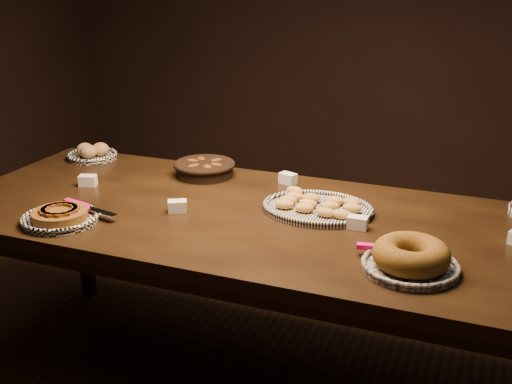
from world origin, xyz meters
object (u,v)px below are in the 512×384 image
at_px(buffet_table, 254,232).
at_px(apple_tart_plate, 60,217).
at_px(madeleine_platter, 317,207).
at_px(bundt_cake_plate, 411,258).

distance_m(buffet_table, apple_tart_plate, 0.71).
xyz_separation_m(apple_tart_plate, madeleine_platter, (0.83, 0.45, -0.00)).
bearing_deg(bundt_cake_plate, madeleine_platter, 160.09).
bearing_deg(madeleine_platter, buffet_table, -140.67).
relative_size(madeleine_platter, bundt_cake_plate, 1.24).
height_order(madeleine_platter, bundt_cake_plate, bundt_cake_plate).
bearing_deg(apple_tart_plate, madeleine_platter, 22.90).
bearing_deg(bundt_cake_plate, apple_tart_plate, -154.03).
relative_size(buffet_table, apple_tart_plate, 7.23).
distance_m(apple_tart_plate, madeleine_platter, 0.95).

